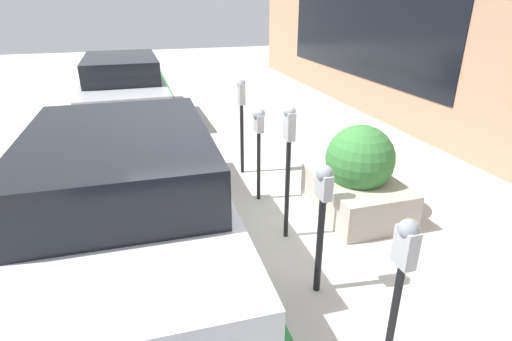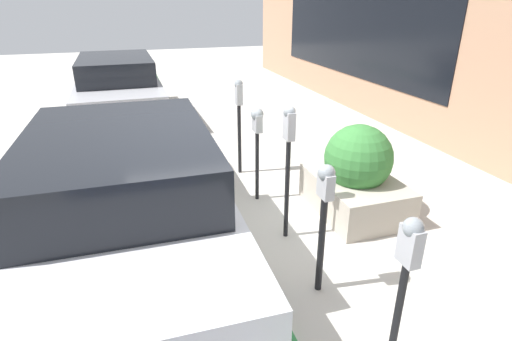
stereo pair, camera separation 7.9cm
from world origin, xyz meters
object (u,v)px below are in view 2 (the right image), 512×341
(parked_car_middle, at_px, (125,191))
(parking_meter_nearest, at_px, (406,267))
(parking_meter_middle, at_px, (289,146))
(parking_meter_second, at_px, (324,205))
(parking_meter_fourth, at_px, (257,130))
(parked_car_rear, at_px, (119,88))
(planter_box, at_px, (356,177))
(parking_meter_farthest, at_px, (239,109))

(parked_car_middle, bearing_deg, parking_meter_nearest, -139.86)
(parking_meter_nearest, relative_size, parking_meter_middle, 0.85)
(parking_meter_middle, height_order, parked_car_middle, parking_meter_middle)
(parking_meter_second, height_order, parking_meter_middle, parking_meter_middle)
(parking_meter_middle, distance_m, parking_meter_fourth, 1.04)
(parked_car_middle, distance_m, parked_car_rear, 5.50)
(planter_box, distance_m, parked_car_middle, 2.89)
(parking_meter_nearest, relative_size, parking_meter_fourth, 1.03)
(parking_meter_fourth, bearing_deg, parked_car_middle, 116.21)
(parked_car_middle, height_order, parked_car_rear, parked_car_rear)
(parked_car_rear, bearing_deg, parking_meter_second, -165.98)
(parking_meter_fourth, bearing_deg, planter_box, -123.12)
(parking_meter_middle, relative_size, parked_car_rear, 0.35)
(parking_meter_nearest, xyz_separation_m, parked_car_rear, (7.72, 1.82, -0.20))
(parking_meter_fourth, xyz_separation_m, parked_car_middle, (-0.86, 1.75, -0.24))
(parking_meter_nearest, bearing_deg, parked_car_middle, 38.99)
(parking_meter_second, distance_m, parked_car_rear, 6.89)
(parking_meter_fourth, bearing_deg, parking_meter_nearest, -179.06)
(parking_meter_middle, xyz_separation_m, parking_meter_farthest, (2.02, 0.00, -0.08))
(parking_meter_second, height_order, parked_car_middle, parked_car_middle)
(parking_meter_farthest, distance_m, planter_box, 2.12)
(parking_meter_farthest, height_order, planter_box, parking_meter_farthest)
(parking_meter_farthest, bearing_deg, parking_meter_second, 179.07)
(parking_meter_second, bearing_deg, parking_meter_middle, -2.90)
(parking_meter_fourth, relative_size, planter_box, 0.96)
(parked_car_middle, bearing_deg, parking_meter_farthest, -42.65)
(parking_meter_middle, bearing_deg, parking_meter_fourth, 1.42)
(parking_meter_farthest, height_order, parked_car_rear, parking_meter_farthest)
(planter_box, xyz_separation_m, parked_car_middle, (-0.12, 2.87, 0.29))
(parked_car_rear, bearing_deg, parking_meter_nearest, -167.37)
(parking_meter_farthest, distance_m, parked_car_rear, 4.08)
(parking_meter_middle, xyz_separation_m, parking_meter_fourth, (1.03, 0.03, -0.12))
(parked_car_rear, bearing_deg, parking_meter_farthest, -154.48)
(parking_meter_nearest, bearing_deg, parking_meter_farthest, 0.37)
(parking_meter_nearest, xyz_separation_m, planter_box, (2.34, -1.08, -0.49))
(parking_meter_middle, xyz_separation_m, parked_car_middle, (0.18, 1.77, -0.36))
(parking_meter_nearest, relative_size, parked_car_rear, 0.30)
(parking_meter_nearest, distance_m, parking_meter_fourth, 3.08)
(planter_box, height_order, parked_car_middle, parked_car_middle)
(parking_meter_second, bearing_deg, planter_box, -41.71)
(parking_meter_nearest, bearing_deg, parking_meter_fourth, 0.94)
(parking_meter_second, height_order, parking_meter_farthest, parking_meter_farthest)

